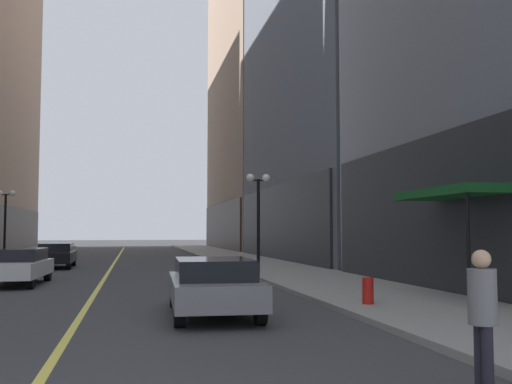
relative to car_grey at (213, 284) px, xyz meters
The scene contains 12 objects.
ground_plane 25.33m from the car_grey, 96.78° to the left, with size 200.00×200.00×0.00m, color #38383A.
sidewalk_right 25.70m from the car_grey, 78.19° to the left, with size 4.50×78.00×0.15m, color gray.
lane_centre_stripe 25.33m from the car_grey, 96.78° to the left, with size 0.16×70.00×0.01m, color #E5D64C.
storefront_awning_right 7.13m from the car_grey, ahead, with size 1.60×4.03×3.12m.
car_grey is the anchor object (origin of this frame).
car_white 11.00m from the car_grey, 122.48° to the left, with size 1.87×4.62×1.32m.
car_black 20.38m from the car_grey, 106.77° to the left, with size 1.92×4.73×1.32m.
pedestrian_in_grey_suit 7.65m from the car_grey, 72.74° to the right, with size 0.35×0.35×1.73m.
traffic_light_near_right 8.72m from the car_grey, 73.23° to the right, with size 3.43×0.35×5.65m.
street_lamp_left_far 25.86m from the car_grey, 111.41° to the left, with size 1.06×0.36×4.43m.
street_lamp_right_mid 11.89m from the car_grey, 72.93° to the left, with size 1.06×0.36×4.43m.
fire_hydrant_right 3.93m from the car_grey, ahead, with size 0.28×0.28×0.80m, color red.
Camera 1 is at (1.18, -3.86, 1.95)m, focal length 41.45 mm.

